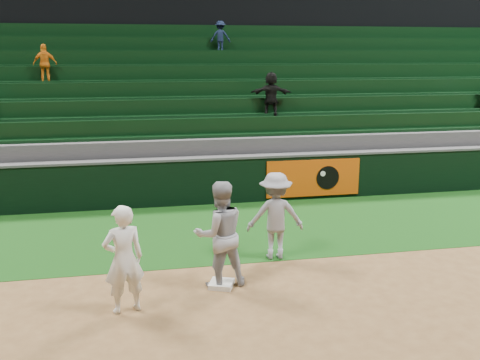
# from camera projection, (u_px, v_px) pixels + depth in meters

# --- Properties ---
(ground) EXTENTS (70.00, 70.00, 0.00)m
(ground) POSITION_uv_depth(u_px,v_px,m) (240.00, 285.00, 9.23)
(ground) COLOR brown
(ground) RESTS_ON ground
(foul_grass) EXTENTS (36.00, 4.20, 0.01)m
(foul_grass) POSITION_uv_depth(u_px,v_px,m) (215.00, 229.00, 12.09)
(foul_grass) COLOR #0E370D
(foul_grass) RESTS_ON ground
(upper_deck) EXTENTS (40.00, 12.00, 12.00)m
(upper_deck) POSITION_uv_depth(u_px,v_px,m) (167.00, 5.00, 24.48)
(upper_deck) COLOR black
(upper_deck) RESTS_ON ground
(first_base) EXTENTS (0.50, 0.50, 0.09)m
(first_base) POSITION_uv_depth(u_px,v_px,m) (221.00, 284.00, 9.15)
(first_base) COLOR white
(first_base) RESTS_ON ground
(first_baseman) EXTENTS (0.71, 0.56, 1.71)m
(first_baseman) POSITION_uv_depth(u_px,v_px,m) (124.00, 259.00, 8.09)
(first_baseman) COLOR white
(first_baseman) RESTS_ON ground
(baserunner) EXTENTS (0.98, 0.81, 1.84)m
(baserunner) POSITION_uv_depth(u_px,v_px,m) (220.00, 234.00, 9.02)
(baserunner) COLOR #999BA3
(baserunner) RESTS_ON ground
(base_coach) EXTENTS (1.15, 0.73, 1.69)m
(base_coach) POSITION_uv_depth(u_px,v_px,m) (275.00, 216.00, 10.25)
(base_coach) COLOR gray
(base_coach) RESTS_ON foul_grass
(field_wall) EXTENTS (36.00, 0.45, 1.25)m
(field_wall) POSITION_uv_depth(u_px,v_px,m) (203.00, 180.00, 14.05)
(field_wall) COLOR black
(field_wall) RESTS_ON ground
(stadium_seating) EXTENTS (36.00, 5.95, 4.94)m
(stadium_seating) POSITION_uv_depth(u_px,v_px,m) (187.00, 122.00, 17.39)
(stadium_seating) COLOR #39393B
(stadium_seating) RESTS_ON ground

